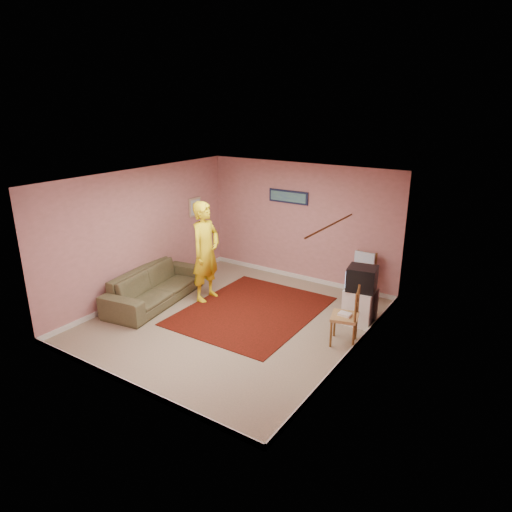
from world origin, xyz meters
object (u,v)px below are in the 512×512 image
Objects in this scene: crt_tv at (362,278)px; sofa at (155,286)px; person at (206,252)px; chair_a at (363,272)px; tv_cabinet at (360,306)px; chair_b at (345,310)px.

crt_tv is 4.01m from sofa.
chair_a is at bearing -59.12° from person.
tv_cabinet is 3.13m from person.
tv_cabinet is 0.29× the size of sofa.
tv_cabinet is 0.32× the size of person.
chair_b is at bearing -86.56° from tv_cabinet.
person reaches higher than crt_tv.
chair_a is 3.15m from person.
person reaches higher than sofa.
tv_cabinet is at bearing -71.95° from chair_a.
crt_tv is at bearing 168.53° from chair_b.
person is at bearing -56.79° from sofa.
chair_b reaches higher than sofa.
tv_cabinet is 1.23× the size of chair_a.
sofa is (-3.75, -1.35, -0.53)m from crt_tv.
chair_a is at bearing 176.90° from chair_b.
person is (-3.03, 0.18, 0.40)m from chair_b.
crt_tv reaches higher than sofa.
person is at bearing -177.25° from crt_tv.
crt_tv is 0.87m from chair_b.
chair_b is (0.40, -1.84, 0.01)m from chair_a.
sofa is 1.14× the size of person.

